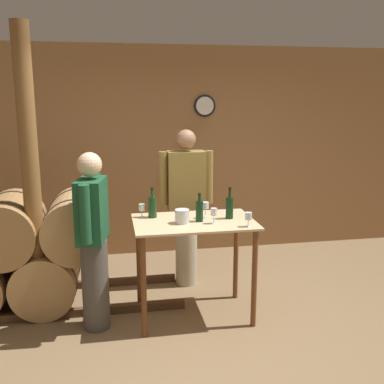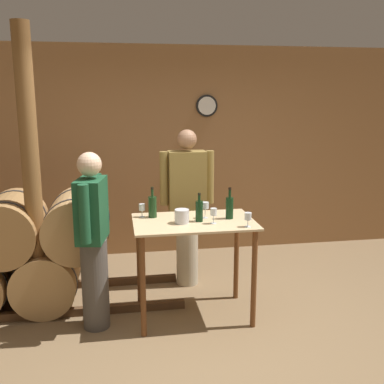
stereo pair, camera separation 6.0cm
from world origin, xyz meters
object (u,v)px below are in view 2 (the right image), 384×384
(wooden_post, at_px, (32,177))
(wine_glass_far_side, at_px, (248,217))
(wine_bottle_center, at_px, (230,207))
(wine_glass_near_left, at_px, (142,208))
(wine_glass_near_right, at_px, (214,213))
(wine_glass_near_center, at_px, (205,206))
(person_host, at_px, (187,204))
(wine_bottle_left, at_px, (199,210))
(wine_bottle_far_left, at_px, (152,206))
(ice_bucket, at_px, (182,216))
(person_visitor_with_scarf, at_px, (93,238))

(wooden_post, relative_size, wine_glass_far_side, 20.89)
(wine_bottle_center, height_order, wine_glass_near_left, wine_bottle_center)
(wine_glass_near_right, bearing_deg, wine_glass_near_center, 100.98)
(wine_glass_far_side, relative_size, person_host, 0.07)
(person_host, bearing_deg, wooden_post, -161.45)
(wine_glass_near_left, bearing_deg, wooden_post, 177.22)
(wine_bottle_left, relative_size, person_host, 0.15)
(wine_bottle_far_left, bearing_deg, wine_glass_near_left, 165.16)
(wine_bottle_center, bearing_deg, wine_glass_near_left, 166.75)
(wine_bottle_far_left, distance_m, wine_glass_near_right, 0.61)
(wooden_post, height_order, wine_glass_near_left, wooden_post)
(wine_glass_near_left, distance_m, ice_bucket, 0.44)
(wine_bottle_left, relative_size, wine_glass_near_center, 1.74)
(wine_bottle_center, height_order, ice_bucket, wine_bottle_center)
(person_host, bearing_deg, wine_glass_near_left, -133.21)
(ice_bucket, bearing_deg, wine_bottle_center, 9.82)
(wine_bottle_center, xyz_separation_m, wine_glass_far_side, (0.09, -0.29, -0.02))
(wine_glass_near_center, bearing_deg, person_visitor_with_scarf, -172.20)
(wine_glass_near_right, xyz_separation_m, person_visitor_with_scarf, (-1.07, 0.06, -0.20))
(wine_glass_near_left, distance_m, wine_glass_far_side, 1.02)
(wine_bottle_left, xyz_separation_m, person_host, (0.01, 0.79, -0.13))
(wine_glass_near_left, relative_size, person_host, 0.07)
(wooden_post, bearing_deg, wine_glass_near_right, -13.25)
(wine_glass_near_left, bearing_deg, wine_bottle_far_left, -14.84)
(wine_bottle_left, distance_m, person_host, 0.80)
(wine_glass_near_right, height_order, ice_bucket, wine_glass_near_right)
(wine_glass_near_right, bearing_deg, wine_bottle_left, 141.32)
(person_visitor_with_scarf, bearing_deg, wine_bottle_left, 2.12)
(ice_bucket, height_order, person_host, person_host)
(wine_bottle_far_left, height_order, wine_glass_far_side, wine_bottle_far_left)
(wine_glass_near_left, bearing_deg, person_visitor_with_scarf, -148.58)
(wine_bottle_far_left, height_order, wine_glass_near_center, wine_bottle_far_left)
(wine_glass_near_center, xyz_separation_m, wine_glass_far_side, (0.31, -0.35, -0.02))
(wine_bottle_far_left, height_order, person_visitor_with_scarf, person_visitor_with_scarf)
(wine_glass_near_left, relative_size, wine_glass_near_right, 0.90)
(wine_glass_near_left, relative_size, ice_bucket, 0.99)
(wine_bottle_far_left, bearing_deg, person_host, 53.98)
(wine_glass_near_center, bearing_deg, wine_glass_near_left, 167.16)
(wine_bottle_far_left, height_order, wine_glass_near_left, wine_bottle_far_left)
(wine_bottle_center, xyz_separation_m, wine_glass_near_left, (-0.80, 0.19, -0.02))
(wine_bottle_far_left, xyz_separation_m, wine_bottle_left, (0.41, -0.21, -0.00))
(wine_bottle_center, relative_size, wine_glass_near_center, 1.93)
(wine_glass_near_left, height_order, ice_bucket, same)
(wine_glass_near_left, distance_m, person_host, 0.77)
(ice_bucket, bearing_deg, wine_glass_far_side, -20.87)
(wine_bottle_center, xyz_separation_m, person_host, (-0.29, 0.74, -0.14))
(person_host, bearing_deg, wine_glass_near_center, -84.66)
(wine_glass_far_side, distance_m, ice_bucket, 0.59)
(wine_glass_near_left, distance_m, wine_glass_near_center, 0.60)
(wine_glass_near_center, xyz_separation_m, person_visitor_with_scarf, (-1.03, -0.14, -0.21))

